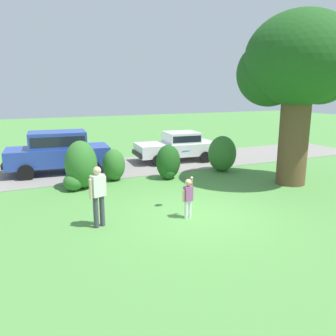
# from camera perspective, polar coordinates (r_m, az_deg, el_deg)

# --- Properties ---
(ground_plane) EXTENTS (80.00, 80.00, 0.00)m
(ground_plane) POSITION_cam_1_polar(r_m,az_deg,el_deg) (10.70, 5.62, -7.78)
(ground_plane) COLOR #518E42
(driveway_strip) EXTENTS (28.00, 4.40, 0.02)m
(driveway_strip) POSITION_cam_1_polar(r_m,az_deg,el_deg) (17.25, -6.77, 0.28)
(driveway_strip) COLOR gray
(driveway_strip) RESTS_ON ground
(oak_tree_large) EXTENTS (4.46, 4.40, 6.70)m
(oak_tree_large) POSITION_cam_1_polar(r_m,az_deg,el_deg) (14.67, 20.71, 15.37)
(oak_tree_large) COLOR brown
(oak_tree_large) RESTS_ON ground
(shrub_near_tree) EXTENTS (1.36, 1.40, 1.87)m
(shrub_near_tree) POSITION_cam_1_polar(r_m,az_deg,el_deg) (13.64, -14.41, 0.25)
(shrub_near_tree) COLOR #33702B
(shrub_near_tree) RESTS_ON ground
(shrub_centre_left) EXTENTS (0.94, 0.94, 1.34)m
(shrub_centre_left) POSITION_cam_1_polar(r_m,az_deg,el_deg) (14.61, -9.04, 0.33)
(shrub_centre_left) COLOR #33702B
(shrub_centre_left) RESTS_ON ground
(shrub_centre) EXTENTS (1.06, 0.91, 1.48)m
(shrub_centre) POSITION_cam_1_polar(r_m,az_deg,el_deg) (14.68, 0.03, 0.77)
(shrub_centre) COLOR #1E511C
(shrub_centre) RESTS_ON ground
(shrub_centre_right) EXTENTS (1.33, 1.27, 1.67)m
(shrub_centre_right) POSITION_cam_1_polar(r_m,az_deg,el_deg) (16.24, 9.01, 2.37)
(shrub_centre_right) COLOR #33702B
(shrub_centre_right) RESTS_ON ground
(parked_sedan) EXTENTS (4.53, 2.36, 1.56)m
(parked_sedan) POSITION_cam_1_polar(r_m,az_deg,el_deg) (18.31, 1.60, 3.78)
(parked_sedan) COLOR white
(parked_sedan) RESTS_ON ground
(parked_suv) EXTENTS (4.83, 2.39, 1.92)m
(parked_suv) POSITION_cam_1_polar(r_m,az_deg,el_deg) (16.43, -17.83, 2.89)
(parked_suv) COLOR #28429E
(parked_suv) RESTS_ON ground
(child_thrower) EXTENTS (0.44, 0.30, 1.29)m
(child_thrower) POSITION_cam_1_polar(r_m,az_deg,el_deg) (10.20, 3.38, -4.54)
(child_thrower) COLOR white
(child_thrower) RESTS_ON ground
(frisbee) EXTENTS (0.28, 0.27, 0.13)m
(frisbee) POSITION_cam_1_polar(r_m,az_deg,el_deg) (10.73, 3.04, 2.84)
(frisbee) COLOR #337FDB
(adult_onlooker) EXTENTS (0.51, 0.32, 1.74)m
(adult_onlooker) POSITION_cam_1_polar(r_m,az_deg,el_deg) (9.66, -11.56, -4.15)
(adult_onlooker) COLOR #3F3F4C
(adult_onlooker) RESTS_ON ground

